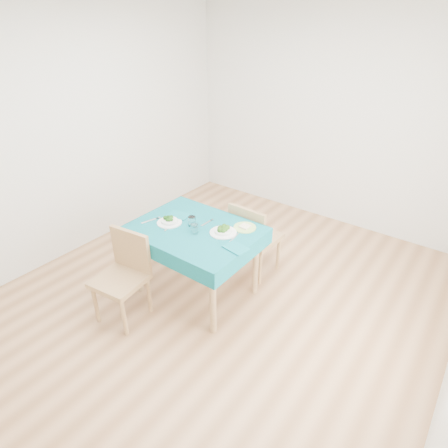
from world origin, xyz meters
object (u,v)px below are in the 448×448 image
Objects in this scene: table at (196,261)px; chair_far at (257,227)px; chair_near at (118,271)px; bowl_far at (223,230)px; bowl_near at (169,220)px; side_plate at (245,227)px.

table is 1.07× the size of chair_far.
chair_near reaches higher than bowl_far.
bowl_near is (-0.26, -0.07, 0.42)m from table.
bowl_far is at bearing 46.11° from chair_near.
table is at bearing -160.90° from bowl_far.
bowl_near is at bearing -150.62° from side_plate.
bowl_near is 0.56m from bowl_far.
side_plate reaches higher than table.
bowl_far is at bearing 91.58° from chair_far.
bowl_far is at bearing 19.10° from table.
side_plate is at bearing 47.61° from chair_near.
table is 0.51m from bowl_far.
chair_near reaches higher than side_plate.
bowl_near is (-0.54, -0.75, 0.24)m from chair_far.
table is 0.61m from side_plate.
table is 0.76m from chair_far.
chair_near is 4.22× the size of bowl_far.
chair_near reaches higher than table.
chair_near is 1.23m from side_plate.
table is at bearing 14.49° from bowl_near.
chair_near is (-0.31, -0.70, 0.15)m from table.
chair_far reaches higher than side_plate.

